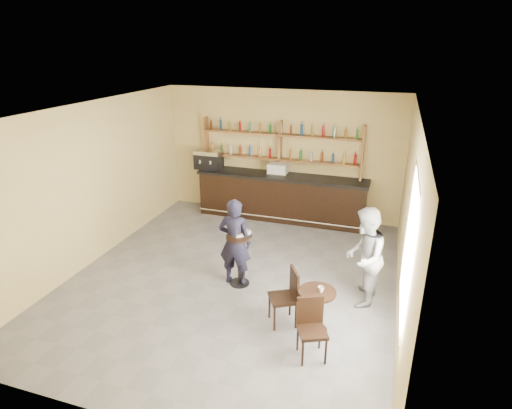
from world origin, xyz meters
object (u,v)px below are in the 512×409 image
(cafe_table, at_px, (316,311))
(bar_counter, at_px, (281,197))
(pedestal_table, at_px, (239,260))
(man_main, at_px, (235,242))
(espresso_machine, at_px, (209,159))
(chair_south, at_px, (312,331))
(chair_west, at_px, (283,298))
(patron_second, at_px, (364,257))
(pastry_case, at_px, (278,169))

(cafe_table, bearing_deg, bar_counter, 111.63)
(pedestal_table, relative_size, man_main, 0.59)
(espresso_machine, xyz_separation_m, man_main, (1.94, -3.28, -0.56))
(bar_counter, distance_m, pedestal_table, 3.31)
(man_main, distance_m, chair_south, 2.40)
(cafe_table, bearing_deg, man_main, 150.04)
(bar_counter, xyz_separation_m, pedestal_table, (0.08, -3.30, -0.08))
(bar_counter, distance_m, cafe_table, 4.59)
(chair_west, bearing_deg, cafe_table, 55.58)
(man_main, height_order, patron_second, patron_second)
(bar_counter, height_order, pastry_case, pastry_case)
(bar_counter, distance_m, chair_south, 5.16)
(man_main, bearing_deg, cafe_table, 147.68)
(patron_second, bearing_deg, espresso_machine, -122.45)
(chair_west, relative_size, chair_south, 1.05)
(patron_second, bearing_deg, chair_west, -44.12)
(cafe_table, relative_size, chair_south, 0.81)
(man_main, xyz_separation_m, cafe_table, (1.71, -0.98, -0.47))
(espresso_machine, height_order, pedestal_table, espresso_machine)
(chair_south, bearing_deg, cafe_table, 70.07)
(chair_south, xyz_separation_m, patron_second, (0.54, 1.65, 0.43))
(cafe_table, bearing_deg, patron_second, 60.55)
(pastry_case, height_order, pedestal_table, pastry_case)
(chair_west, height_order, chair_south, chair_west)
(pedestal_table, bearing_deg, man_main, 163.80)
(pastry_case, bearing_deg, bar_counter, -8.17)
(bar_counter, xyz_separation_m, cafe_table, (1.69, -4.26, -0.21))
(chair_south, relative_size, patron_second, 0.51)
(man_main, bearing_deg, pastry_case, -90.98)
(cafe_table, height_order, chair_west, chair_west)
(bar_counter, xyz_separation_m, patron_second, (2.28, -3.21, 0.30))
(pedestal_table, distance_m, chair_south, 2.28)
(pastry_case, distance_m, cafe_table, 4.71)
(pastry_case, relative_size, pedestal_table, 0.49)
(man_main, bearing_deg, chair_south, 135.60)
(bar_counter, height_order, espresso_machine, espresso_machine)
(bar_counter, height_order, man_main, man_main)
(chair_west, bearing_deg, pedestal_table, -159.65)
(bar_counter, relative_size, pastry_case, 8.85)
(pastry_case, height_order, patron_second, patron_second)
(espresso_machine, relative_size, pastry_case, 1.39)
(chair_south, bearing_deg, espresso_machine, 102.57)
(espresso_machine, bearing_deg, man_main, -59.16)
(bar_counter, bearing_deg, pedestal_table, -88.68)
(pastry_case, bearing_deg, man_main, -96.79)
(patron_second, bearing_deg, cafe_table, -24.80)
(cafe_table, bearing_deg, chair_south, -85.24)
(man_main, bearing_deg, pedestal_table, 161.44)
(man_main, distance_m, chair_west, 1.53)
(chair_west, relative_size, patron_second, 0.54)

